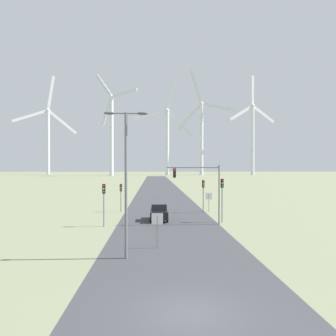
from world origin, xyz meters
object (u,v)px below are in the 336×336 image
Objects in this scene: traffic_light_post_near_left at (104,195)px; wind_turbine_far_right at (253,132)px; traffic_light_post_mid_right at (203,189)px; wind_turbine_left at (112,128)px; stop_sign_far at (209,199)px; traffic_light_post_mid_left at (121,191)px; traffic_light_post_near_right at (222,191)px; wind_turbine_center at (167,134)px; streetlamp at (126,166)px; wind_turbine_far_left at (48,133)px; car_approaching at (159,212)px; traffic_light_mast_overhead at (200,181)px; wind_turbine_right at (201,130)px; stop_sign_near at (157,224)px.

traffic_light_post_near_left is 0.06× the size of wind_turbine_far_right.
traffic_light_post_mid_right is 0.07× the size of wind_turbine_left.
traffic_light_post_near_left is at bearing -140.95° from stop_sign_far.
traffic_light_post_near_left is 9.88m from traffic_light_post_mid_left.
wind_turbine_left is (-30.96, 154.68, 24.27)m from traffic_light_post_near_right.
wind_turbine_center is at bearing 85.53° from traffic_light_post_near_left.
wind_turbine_far_right is at bearing 72.00° from traffic_light_post_near_right.
stop_sign_far is at bearing 66.90° from streetlamp.
wind_turbine_far_left is 82.32m from wind_turbine_center.
traffic_light_post_mid_right is 8.06m from car_approaching.
traffic_light_post_mid_right is 0.06× the size of wind_turbine_far_left.
traffic_light_post_mid_right is 199.50m from wind_turbine_far_left.
traffic_light_mast_overhead is at bearing -104.79° from stop_sign_far.
stop_sign_far is at bearing 39.05° from traffic_light_post_near_left.
traffic_light_post_mid_right is at bearing 97.30° from traffic_light_post_near_right.
wind_turbine_right is (22.53, 167.42, 24.46)m from traffic_light_post_near_right.
wind_turbine_far_left is 58.16m from wind_turbine_left.
streetlamp is 0.14× the size of wind_turbine_right.
stop_sign_near is at bearing -115.78° from traffic_light_mast_overhead.
wind_turbine_left is 87.98m from wind_turbine_far_right.
wind_turbine_far_left reaches higher than traffic_light_post_mid_left.
traffic_light_post_mid_right is at bearing -67.20° from wind_turbine_far_left.
traffic_light_mast_overhead is (6.31, 11.42, -1.53)m from streetlamp.
traffic_light_post_mid_left is (-11.03, 0.39, 0.91)m from stop_sign_far.
wind_turbine_far_right is (54.11, 4.45, 1.83)m from wind_turbine_center.
car_approaching is 0.07× the size of wind_turbine_center.
traffic_light_post_near_right reaches higher than traffic_light_post_near_left.
streetlamp is 3.72× the size of stop_sign_near.
traffic_light_post_near_right is (0.06, -7.68, 1.59)m from stop_sign_far.
wind_turbine_center is (8.15, 176.60, 23.51)m from stop_sign_near.
traffic_light_post_mid_left is at bearing -112.25° from wind_turbine_far_right.
wind_turbine_right is at bearing 81.70° from traffic_light_post_mid_right.
wind_turbine_center reaches higher than traffic_light_post_near_right.
wind_turbine_far_right is at bearing 71.02° from traffic_light_post_mid_right.
wind_turbine_left is (-19.87, 146.61, 24.96)m from traffic_light_post_mid_left.
traffic_light_post_near_left is 0.07× the size of wind_turbine_left.
car_approaching is 0.06× the size of wind_turbine_far_left.
traffic_light_post_mid_right is (7.84, 19.51, -2.84)m from streetlamp.
traffic_light_post_near_right is 0.07× the size of wind_turbine_far_right.
wind_turbine_left is at bearing -160.05° from wind_turbine_center.
streetlamp is 15.04m from car_approaching.
wind_turbine_far_left is at bearing 110.73° from car_approaching.
wind_turbine_left is 34.51m from wind_turbine_center.
stop_sign_near is at bearing -59.25° from traffic_light_post_near_left.
wind_turbine_far_left is 134.41m from wind_turbine_far_right.
traffic_light_mast_overhead is at bearing -108.60° from wind_turbine_far_right.
stop_sign_far is at bearing 44.43° from car_approaching.
streetlamp reaches higher than traffic_light_post_mid_right.
stop_sign_near is at bearing 51.04° from streetlamp.
stop_sign_near is 193.12m from wind_turbine_far_right.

